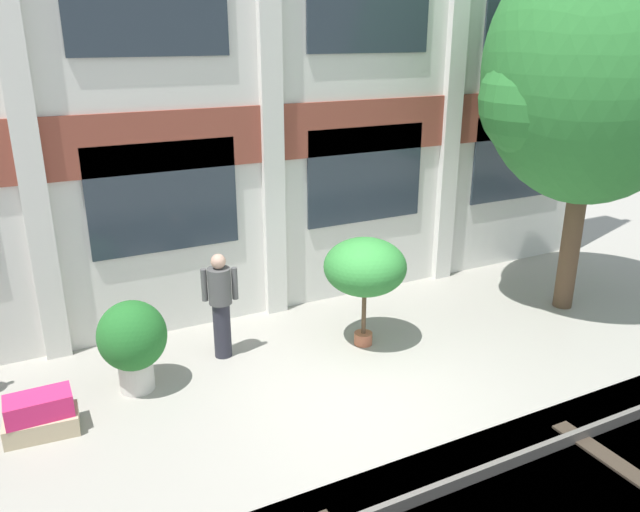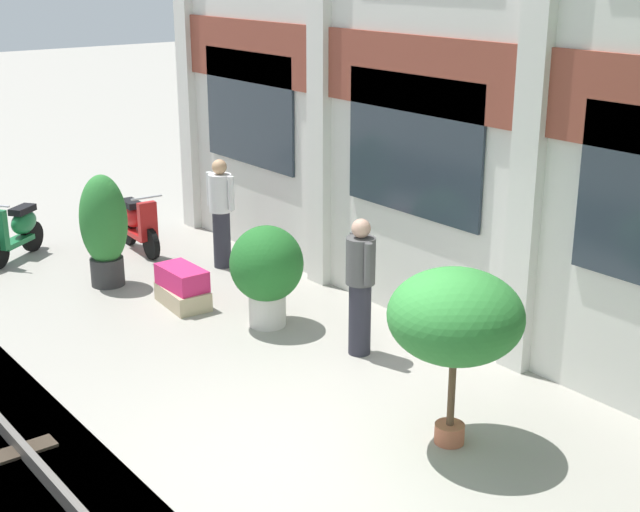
{
  "view_description": "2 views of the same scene",
  "coord_description": "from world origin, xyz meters",
  "px_view_note": "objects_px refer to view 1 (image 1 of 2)",
  "views": [
    {
      "loc": [
        -3.86,
        -6.34,
        4.62
      ],
      "look_at": [
        0.3,
        1.85,
        1.33
      ],
      "focal_mm": 35.0,
      "sensor_mm": 36.0,
      "label": 1
    },
    {
      "loc": [
        5.9,
        -4.39,
        4.37
      ],
      "look_at": [
        -1.18,
        1.1,
        1.39
      ],
      "focal_mm": 50.0,
      "sensor_mm": 36.0,
      "label": 2
    }
  ],
  "objects_px": {
    "potted_plant_ribbed_drum": "(133,340)",
    "potted_plant_tall_urn": "(365,268)",
    "resident_watching_tracks": "(221,303)",
    "potted_plant_square_trough": "(40,416)",
    "broadleaf_tree": "(595,77)"
  },
  "relations": [
    {
      "from": "broadleaf_tree",
      "to": "potted_plant_tall_urn",
      "type": "xyz_separation_m",
      "value": [
        -3.93,
        0.37,
        -2.67
      ]
    },
    {
      "from": "potted_plant_ribbed_drum",
      "to": "potted_plant_tall_urn",
      "type": "bearing_deg",
      "value": -4.47
    },
    {
      "from": "broadleaf_tree",
      "to": "resident_watching_tracks",
      "type": "height_order",
      "value": "broadleaf_tree"
    },
    {
      "from": "potted_plant_square_trough",
      "to": "resident_watching_tracks",
      "type": "bearing_deg",
      "value": 18.62
    },
    {
      "from": "resident_watching_tracks",
      "to": "broadleaf_tree",
      "type": "bearing_deg",
      "value": 98.49
    },
    {
      "from": "potted_plant_tall_urn",
      "to": "potted_plant_square_trough",
      "type": "xyz_separation_m",
      "value": [
        -4.68,
        -0.24,
        -1.03
      ]
    },
    {
      "from": "broadleaf_tree",
      "to": "resident_watching_tracks",
      "type": "relative_size",
      "value": 3.79
    },
    {
      "from": "broadleaf_tree",
      "to": "potted_plant_square_trough",
      "type": "height_order",
      "value": "broadleaf_tree"
    },
    {
      "from": "potted_plant_ribbed_drum",
      "to": "potted_plant_square_trough",
      "type": "distance_m",
      "value": 1.44
    },
    {
      "from": "potted_plant_square_trough",
      "to": "resident_watching_tracks",
      "type": "relative_size",
      "value": 0.54
    },
    {
      "from": "potted_plant_ribbed_drum",
      "to": "resident_watching_tracks",
      "type": "xyz_separation_m",
      "value": [
        1.36,
        0.37,
        0.12
      ]
    },
    {
      "from": "potted_plant_tall_urn",
      "to": "potted_plant_square_trough",
      "type": "distance_m",
      "value": 4.8
    },
    {
      "from": "resident_watching_tracks",
      "to": "potted_plant_ribbed_drum",
      "type": "bearing_deg",
      "value": -56.9
    },
    {
      "from": "resident_watching_tracks",
      "to": "potted_plant_square_trough",
      "type": "bearing_deg",
      "value": -53.41
    },
    {
      "from": "potted_plant_tall_urn",
      "to": "potted_plant_square_trough",
      "type": "height_order",
      "value": "potted_plant_tall_urn"
    }
  ]
}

